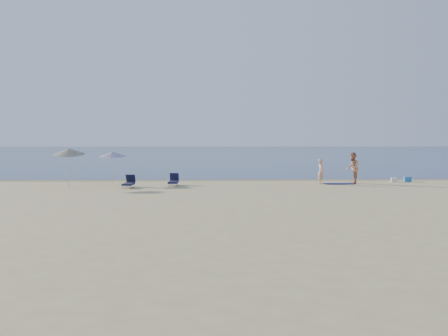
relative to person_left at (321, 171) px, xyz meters
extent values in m
plane|color=tan|center=(-2.01, -16.09, -0.78)|extent=(160.00, 160.00, 0.00)
cube|color=#0C1E48|center=(-2.01, 83.91, -0.77)|extent=(240.00, 160.00, 0.01)
cube|color=#847254|center=(-2.01, 3.31, -0.77)|extent=(240.00, 1.60, 0.00)
imported|color=tan|center=(0.00, 0.00, 0.00)|extent=(0.40, 0.58, 1.55)
imported|color=tan|center=(2.03, 0.20, 0.19)|extent=(0.90, 1.06, 1.94)
cube|color=#0E1248|center=(1.12, -0.02, -0.76)|extent=(1.85, 1.10, 0.03)
cube|color=silver|center=(5.03, 1.35, -0.63)|extent=(0.38, 0.34, 0.29)
cube|color=#216FB8|center=(5.96, 1.50, -0.62)|extent=(0.46, 0.33, 0.32)
cylinder|color=silver|center=(-12.76, 0.08, 0.13)|extent=(0.07, 0.20, 1.90)
cone|color=white|center=(-12.76, 0.24, 1.07)|extent=(1.90, 1.91, 0.43)
sphere|color=silver|center=(-12.76, 0.24, 1.24)|extent=(0.05, 0.05, 0.05)
cylinder|color=silver|center=(-14.81, -2.43, 0.25)|extent=(0.04, 0.36, 2.12)
cone|color=beige|center=(-14.81, -2.11, 1.29)|extent=(1.78, 1.81, 0.60)
sphere|color=silver|center=(-14.81, -2.11, 1.48)|extent=(0.06, 0.06, 0.06)
cube|color=#131735|center=(-11.47, -2.19, -0.56)|extent=(0.60, 1.47, 0.10)
cube|color=#131735|center=(-11.44, -1.47, -0.29)|extent=(0.55, 0.38, 0.47)
cylinder|color=#A5A5AD|center=(-11.26, -2.20, -0.67)|extent=(0.03, 0.03, 0.21)
cube|color=#16183D|center=(-9.00, -0.99, -0.56)|extent=(0.59, 1.48, 0.10)
cube|color=#16183D|center=(-8.97, -0.26, -0.29)|extent=(0.55, 0.38, 0.47)
cylinder|color=#A5A5AD|center=(-8.78, -1.00, -0.67)|extent=(0.03, 0.03, 0.21)
camera|label=1|loc=(-7.29, -34.11, 2.01)|focal=45.00mm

